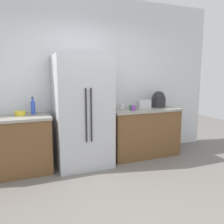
# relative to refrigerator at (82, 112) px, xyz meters

# --- Properties ---
(ground_plane) EXTENTS (10.52, 10.52, 0.00)m
(ground_plane) POSITION_rel_refrigerator_xyz_m (0.16, -1.54, -0.91)
(ground_plane) COLOR slate
(kitchen_back_panel) EXTENTS (5.26, 0.10, 2.88)m
(kitchen_back_panel) POSITION_rel_refrigerator_xyz_m (0.16, 0.43, 0.53)
(kitchen_back_panel) COLOR silver
(kitchen_back_panel) RESTS_ON ground_plane
(counter_left) EXTENTS (1.45, 0.64, 0.89)m
(counter_left) POSITION_rel_refrigerator_xyz_m (-1.24, 0.06, -0.47)
(counter_left) COLOR brown
(counter_left) RESTS_ON ground_plane
(counter_right) EXTENTS (1.33, 0.64, 0.89)m
(counter_right) POSITION_rel_refrigerator_xyz_m (1.18, 0.06, -0.47)
(counter_right) COLOR brown
(counter_right) RESTS_ON ground_plane
(refrigerator) EXTENTS (0.89, 0.74, 1.83)m
(refrigerator) POSITION_rel_refrigerator_xyz_m (0.00, 0.00, 0.00)
(refrigerator) COLOR #B7BABF
(refrigerator) RESTS_ON ground_plane
(toaster) EXTENTS (0.25, 0.14, 0.16)m
(toaster) POSITION_rel_refrigerator_xyz_m (1.18, 0.05, 0.06)
(toaster) COLOR silver
(toaster) RESTS_ON counter_right
(rice_cooker) EXTENTS (0.27, 0.27, 0.31)m
(rice_cooker) POSITION_rel_refrigerator_xyz_m (1.55, 0.12, 0.12)
(rice_cooker) COLOR #262628
(rice_cooker) RESTS_ON counter_right
(bottle_a) EXTENTS (0.07, 0.07, 0.28)m
(bottle_a) POSITION_rel_refrigerator_xyz_m (-0.76, 0.19, 0.09)
(bottle_a) COLOR blue
(bottle_a) RESTS_ON counter_left
(cup_a) EXTENTS (0.09, 0.09, 0.09)m
(cup_a) POSITION_rel_refrigerator_xyz_m (0.90, -0.08, 0.03)
(cup_a) COLOR purple
(cup_a) RESTS_ON counter_right
(cup_b) EXTENTS (0.09, 0.09, 0.09)m
(cup_b) POSITION_rel_refrigerator_xyz_m (0.79, 0.14, 0.03)
(cup_b) COLOR white
(cup_b) RESTS_ON counter_right
(cup_d) EXTENTS (0.09, 0.09, 0.08)m
(cup_d) POSITION_rel_refrigerator_xyz_m (0.92, 0.02, 0.02)
(cup_d) COLOR green
(cup_d) RESTS_ON counter_right
(bowl_a) EXTENTS (0.17, 0.17, 0.07)m
(bowl_a) POSITION_rel_refrigerator_xyz_m (-0.96, 0.14, 0.01)
(bowl_a) COLOR yellow
(bowl_a) RESTS_ON counter_left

